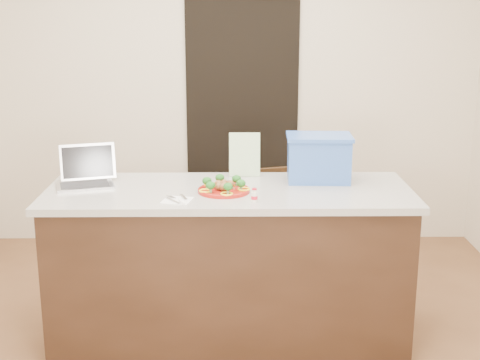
{
  "coord_description": "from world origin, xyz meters",
  "views": [
    {
      "loc": [
        0.02,
        -3.37,
        1.93
      ],
      "look_at": [
        0.06,
        0.2,
        0.99
      ],
      "focal_mm": 50.0,
      "sensor_mm": 36.0,
      "label": 1
    }
  ],
  "objects_px": {
    "yogurt_bottle": "(254,196)",
    "blue_box": "(319,158)",
    "chair": "(272,223)",
    "plate": "(224,190)",
    "laptop": "(86,174)",
    "island": "(229,265)",
    "napkin": "(177,201)"
  },
  "relations": [
    {
      "from": "yogurt_bottle",
      "to": "blue_box",
      "type": "height_order",
      "value": "blue_box"
    },
    {
      "from": "blue_box",
      "to": "chair",
      "type": "xyz_separation_m",
      "value": [
        -0.24,
        0.53,
        -0.58
      ]
    },
    {
      "from": "chair",
      "to": "blue_box",
      "type": "bearing_deg",
      "value": -82.1
    },
    {
      "from": "plate",
      "to": "laptop",
      "type": "bearing_deg",
      "value": 167.45
    },
    {
      "from": "island",
      "to": "chair",
      "type": "bearing_deg",
      "value": 67.75
    },
    {
      "from": "plate",
      "to": "blue_box",
      "type": "xyz_separation_m",
      "value": [
        0.55,
        0.24,
        0.13
      ]
    },
    {
      "from": "napkin",
      "to": "blue_box",
      "type": "bearing_deg",
      "value": 27.65
    },
    {
      "from": "plate",
      "to": "napkin",
      "type": "distance_m",
      "value": 0.3
    },
    {
      "from": "plate",
      "to": "napkin",
      "type": "xyz_separation_m",
      "value": [
        -0.24,
        -0.17,
        -0.01
      ]
    },
    {
      "from": "napkin",
      "to": "blue_box",
      "type": "relative_size",
      "value": 0.38
    },
    {
      "from": "yogurt_bottle",
      "to": "chair",
      "type": "bearing_deg",
      "value": 80.87
    },
    {
      "from": "laptop",
      "to": "blue_box",
      "type": "relative_size",
      "value": 0.94
    },
    {
      "from": "island",
      "to": "yogurt_bottle",
      "type": "distance_m",
      "value": 0.57
    },
    {
      "from": "napkin",
      "to": "laptop",
      "type": "xyz_separation_m",
      "value": [
        -0.55,
        0.35,
        0.06
      ]
    },
    {
      "from": "yogurt_bottle",
      "to": "laptop",
      "type": "relative_size",
      "value": 0.2
    },
    {
      "from": "island",
      "to": "laptop",
      "type": "distance_m",
      "value": 0.98
    },
    {
      "from": "laptop",
      "to": "blue_box",
      "type": "distance_m",
      "value": 1.35
    },
    {
      "from": "yogurt_bottle",
      "to": "chair",
      "type": "height_order",
      "value": "yogurt_bottle"
    },
    {
      "from": "napkin",
      "to": "chair",
      "type": "distance_m",
      "value": 1.19
    },
    {
      "from": "yogurt_bottle",
      "to": "chair",
      "type": "relative_size",
      "value": 0.09
    },
    {
      "from": "island",
      "to": "napkin",
      "type": "distance_m",
      "value": 0.58
    },
    {
      "from": "island",
      "to": "chair",
      "type": "relative_size",
      "value": 2.44
    },
    {
      "from": "plate",
      "to": "chair",
      "type": "xyz_separation_m",
      "value": [
        0.32,
        0.77,
        -0.45
      ]
    },
    {
      "from": "island",
      "to": "yogurt_bottle",
      "type": "relative_size",
      "value": 27.97
    },
    {
      "from": "napkin",
      "to": "chair",
      "type": "xyz_separation_m",
      "value": [
        0.56,
        0.95,
        -0.44
      ]
    },
    {
      "from": "island",
      "to": "laptop",
      "type": "bearing_deg",
      "value": 172.0
    },
    {
      "from": "plate",
      "to": "blue_box",
      "type": "height_order",
      "value": "blue_box"
    },
    {
      "from": "laptop",
      "to": "blue_box",
      "type": "bearing_deg",
      "value": -13.41
    },
    {
      "from": "island",
      "to": "plate",
      "type": "distance_m",
      "value": 0.47
    },
    {
      "from": "island",
      "to": "plate",
      "type": "bearing_deg",
      "value": -113.59
    },
    {
      "from": "napkin",
      "to": "yogurt_bottle",
      "type": "bearing_deg",
      "value": -2.01
    },
    {
      "from": "laptop",
      "to": "chair",
      "type": "xyz_separation_m",
      "value": [
        1.11,
        0.59,
        -0.5
      ]
    }
  ]
}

